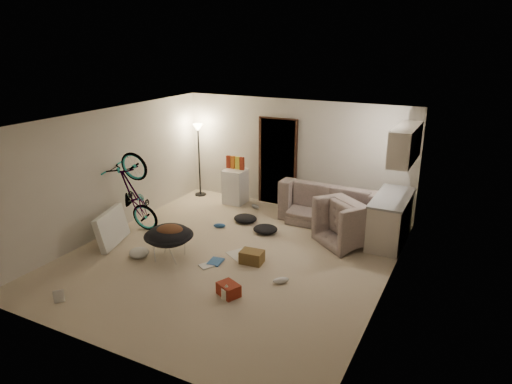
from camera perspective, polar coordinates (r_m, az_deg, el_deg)
The scene contains 37 objects.
floor at distance 8.41m, azimuth -3.24°, elevation -8.10°, with size 5.50×6.00×0.02m, color beige.
ceiling at distance 7.62m, azimuth -3.59°, elevation 9.08°, with size 5.50×6.00×0.02m, color white.
wall_back at distance 10.53m, azimuth 4.88°, elevation 4.73°, with size 5.50×0.02×2.50m, color beige.
wall_front at distance 5.74m, azimuth -18.86°, elevation -8.53°, with size 5.50×0.02×2.50m, color beige.
wall_left at distance 9.57m, azimuth -17.86°, elevation 2.45°, with size 0.02×6.00×2.50m, color beige.
wall_right at distance 7.03m, azimuth 16.48°, elevation -3.20°, with size 0.02×6.00×2.50m, color beige.
doorway at distance 10.70m, azimuth 2.78°, elevation 3.73°, with size 0.85×0.10×2.04m, color black.
door_trim at distance 10.67m, azimuth 2.71°, elevation 3.69°, with size 0.97×0.04×2.10m, color #381E13.
floor_lamp at distance 11.31m, azimuth -7.20°, elevation 5.92°, with size 0.28×0.28×1.81m.
kitchen_counter at distance 9.21m, azimuth 16.44°, elevation -3.36°, with size 0.60×1.50×0.88m, color beige.
counter_top at distance 9.05m, azimuth 16.70°, elevation -0.66°, with size 0.64×1.54×0.04m, color gray.
kitchen_uppers at distance 8.76m, azimuth 18.17°, elevation 5.71°, with size 0.38×1.40×0.65m, color beige.
sofa at distance 9.93m, azimuth 9.63°, elevation -1.93°, with size 2.22×0.87×0.65m, color #3A4139.
armchair at distance 9.03m, azimuth 12.14°, elevation -4.23°, with size 1.01×0.88×0.65m, color #3A4139.
bicycle at distance 9.60m, azimuth -14.84°, elevation -2.20°, with size 0.61×1.74×0.91m, color black.
book_asset at distance 7.66m, azimuth -23.91°, elevation -12.58°, with size 0.15×0.21×0.02m, color maroon.
mini_fridge at distance 10.92m, azimuth -2.61°, elevation 0.70°, with size 0.48×0.48×0.82m, color white.
snack_box_0 at distance 10.83m, azimuth -3.44°, elevation 3.79°, with size 0.10×0.07×0.30m, color maroon.
snack_box_1 at distance 10.77m, azimuth -2.89°, elevation 3.72°, with size 0.10×0.07×0.30m, color #C76018.
snack_box_2 at distance 10.71m, azimuth -2.33°, elevation 3.65°, with size 0.10×0.07×0.30m, color yellow.
snack_box_3 at distance 10.66m, azimuth -1.77°, elevation 3.57°, with size 0.10×0.07×0.30m, color maroon.
saucer_chair at distance 8.31m, azimuth -10.82°, elevation -5.86°, with size 0.88×0.88×0.62m.
hoodie at distance 8.19m, azimuth -10.75°, elevation -4.78°, with size 0.48×0.40×0.22m, color #55311D.
sofa_drape at distance 10.16m, azimuth 4.59°, elevation 0.04°, with size 0.56×0.46×0.28m, color black.
tv_box at distance 9.19m, azimuth -17.58°, elevation -4.27°, with size 0.12×1.00×0.66m, color silver.
drink_case_a at distance 8.12m, azimuth -0.51°, elevation -8.12°, with size 0.40×0.28×0.23m, color brown.
drink_case_b at distance 7.20m, azimuth -3.45°, elevation -12.07°, with size 0.34×0.25×0.20m, color maroon.
juicer at distance 7.13m, azimuth -3.69°, elevation -12.40°, with size 0.17×0.17×0.24m.
newspaper at distance 8.44m, azimuth -1.94°, elevation -7.89°, with size 0.38×0.49×0.01m, color beige.
book_blue at distance 8.21m, azimuth -5.09°, elevation -8.68°, with size 0.23×0.31×0.03m, color #285693.
book_white at distance 8.10m, azimuth -6.11°, elevation -9.12°, with size 0.20×0.26×0.02m, color silver.
shoe_0 at distance 9.62m, azimuth -4.58°, elevation -4.20°, with size 0.26×0.10×0.10m, color #285693.
shoe_1 at distance 10.64m, azimuth -0.08°, elevation -1.83°, with size 0.27×0.11×0.10m, color slate.
shoe_4 at distance 7.54m, azimuth 3.13°, elevation -10.97°, with size 0.28×0.11×0.10m, color white.
clothes_lump_a at distance 9.33m, azimuth 1.19°, elevation -4.65°, with size 0.50×0.43×0.16m, color black.
clothes_lump_b at distance 9.87m, azimuth -1.34°, elevation -3.33°, with size 0.52×0.45×0.16m, color black.
clothes_lump_c at distance 8.66m, azimuth -14.42°, elevation -7.35°, with size 0.42×0.36×0.13m, color silver.
Camera 1 is at (3.82, -6.47, 3.78)m, focal length 32.00 mm.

